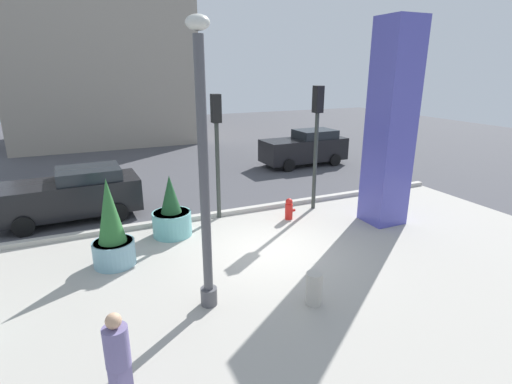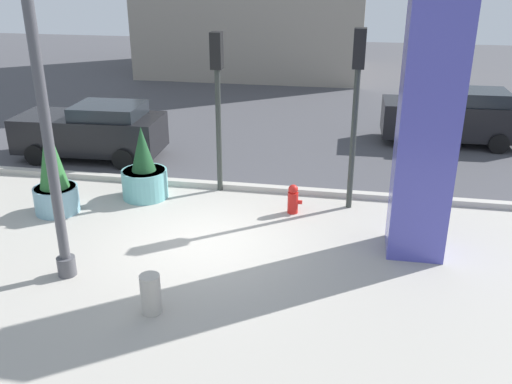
% 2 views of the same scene
% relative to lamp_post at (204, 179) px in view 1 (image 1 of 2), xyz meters
% --- Properties ---
extents(ground_plane, '(60.00, 60.00, 0.00)m').
position_rel_lamp_post_xyz_m(ground_plane, '(2.32, 5.90, -2.84)').
color(ground_plane, '#47474C').
extents(plaza_pavement, '(18.00, 10.00, 0.02)m').
position_rel_lamp_post_xyz_m(plaza_pavement, '(2.32, -0.10, -2.84)').
color(plaza_pavement, '#ADA89E').
rests_on(plaza_pavement, ground_plane).
extents(curb_strip, '(18.00, 0.24, 0.16)m').
position_rel_lamp_post_xyz_m(curb_strip, '(2.32, 5.02, -2.76)').
color(curb_strip, '#B7B2A8').
rests_on(curb_strip, ground_plane).
extents(lamp_post, '(0.44, 0.44, 5.84)m').
position_rel_lamp_post_xyz_m(lamp_post, '(0.00, 0.00, 0.00)').
color(lamp_post, '#4C4C51').
rests_on(lamp_post, ground_plane).
extents(art_pillar_blue, '(1.14, 1.14, 6.42)m').
position_rel_lamp_post_xyz_m(art_pillar_blue, '(6.80, 2.35, 0.37)').
color(art_pillar_blue, '#4C4CAD').
rests_on(art_pillar_blue, ground_plane).
extents(potted_plant_by_pillar, '(1.07, 1.07, 2.36)m').
position_rel_lamp_post_xyz_m(potted_plant_by_pillar, '(-1.71, 2.75, -1.90)').
color(potted_plant_by_pillar, '#7AA8B7').
rests_on(potted_plant_by_pillar, ground_plane).
extents(potted_plant_near_left, '(1.18, 1.18, 1.92)m').
position_rel_lamp_post_xyz_m(potted_plant_near_left, '(0.09, 4.04, -2.17)').
color(potted_plant_near_left, '#6BB2B2').
rests_on(potted_plant_near_left, ground_plane).
extents(fire_hydrant, '(0.36, 0.26, 0.75)m').
position_rel_lamp_post_xyz_m(fire_hydrant, '(4.02, 3.76, -2.47)').
color(fire_hydrant, red).
rests_on(fire_hydrant, ground_plane).
extents(concrete_bollard, '(0.36, 0.36, 0.75)m').
position_rel_lamp_post_xyz_m(concrete_bollard, '(2.10, -0.90, -2.47)').
color(concrete_bollard, '#B2ADA3').
rests_on(concrete_bollard, ground_plane).
extents(traffic_light_corner, '(0.28, 0.42, 4.39)m').
position_rel_lamp_post_xyz_m(traffic_light_corner, '(5.37, 4.37, 0.13)').
color(traffic_light_corner, '#333833').
rests_on(traffic_light_corner, ground_plane).
extents(traffic_light_far_side, '(0.28, 0.42, 4.17)m').
position_rel_lamp_post_xyz_m(traffic_light_far_side, '(1.90, 4.90, -0.01)').
color(traffic_light_far_side, '#333833').
rests_on(traffic_light_far_side, ground_plane).
extents(car_intersection, '(4.58, 2.08, 1.84)m').
position_rel_lamp_post_xyz_m(car_intersection, '(8.61, 10.44, -1.92)').
color(car_intersection, black).
rests_on(car_intersection, ground_plane).
extents(car_far_lane, '(4.55, 2.23, 1.73)m').
position_rel_lamp_post_xyz_m(car_far_lane, '(-2.66, 6.82, -1.96)').
color(car_far_lane, black).
rests_on(car_far_lane, ground_plane).
extents(pedestrian_by_curb, '(0.51, 0.51, 1.70)m').
position_rel_lamp_post_xyz_m(pedestrian_by_curb, '(-2.01, -2.16, -1.89)').
color(pedestrian_by_curb, slate).
rests_on(pedestrian_by_curb, ground_plane).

